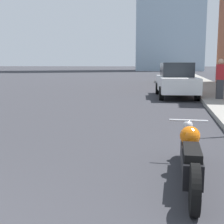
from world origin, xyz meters
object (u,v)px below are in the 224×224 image
at_px(parked_car_yellow, 171,73).
at_px(parked_car_black, 171,70).
at_px(parked_car_white, 176,80).
at_px(parked_car_green, 171,69).
at_px(motorcycle, 190,156).
at_px(parked_car_blue, 171,68).
at_px(pedestrian, 220,78).

bearing_deg(parked_car_yellow, parked_car_black, 87.55).
xyz_separation_m(parked_car_white, parked_car_yellow, (-0.21, 13.15, 0.02)).
bearing_deg(parked_car_white, parked_car_yellow, 85.28).
height_order(parked_car_yellow, parked_car_black, parked_car_yellow).
bearing_deg(parked_car_yellow, parked_car_green, 87.49).
relative_size(parked_car_yellow, parked_car_green, 1.04).
bearing_deg(motorcycle, parked_car_green, 91.08).
relative_size(motorcycle, parked_car_yellow, 0.57).
bearing_deg(parked_car_white, parked_car_blue, 84.63).
height_order(motorcycle, parked_car_green, parked_car_green).
distance_m(parked_car_black, parked_car_green, 10.37).
relative_size(parked_car_yellow, pedestrian, 2.66).
relative_size(parked_car_yellow, parked_car_black, 1.02).
bearing_deg(motorcycle, pedestrian, 80.14).
bearing_deg(parked_car_white, parked_car_green, 84.82).
distance_m(motorcycle, pedestrian, 9.68).
distance_m(motorcycle, parked_car_black, 36.56).
xyz_separation_m(parked_car_blue, pedestrian, (2.01, -48.89, 0.14)).
bearing_deg(parked_car_black, parked_car_white, -85.82).
xyz_separation_m(parked_car_green, parked_car_blue, (0.06, 11.45, 0.04)).
xyz_separation_m(motorcycle, parked_car_yellow, (-0.24, 24.45, 0.49)).
bearing_deg(parked_car_yellow, parked_car_white, -91.76).
bearing_deg(motorcycle, parked_car_blue, 90.95).
xyz_separation_m(parked_car_black, pedestrian, (2.06, -27.07, 0.21)).
bearing_deg(parked_car_blue, pedestrian, -85.56).
relative_size(parked_car_white, parked_car_blue, 1.04).
height_order(motorcycle, pedestrian, pedestrian).
bearing_deg(parked_car_white, motorcycle, -95.46).
relative_size(parked_car_white, parked_car_black, 1.08).
relative_size(parked_car_white, pedestrian, 2.80).
distance_m(parked_car_green, parked_car_blue, 11.45).
height_order(parked_car_white, parked_car_yellow, parked_car_yellow).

